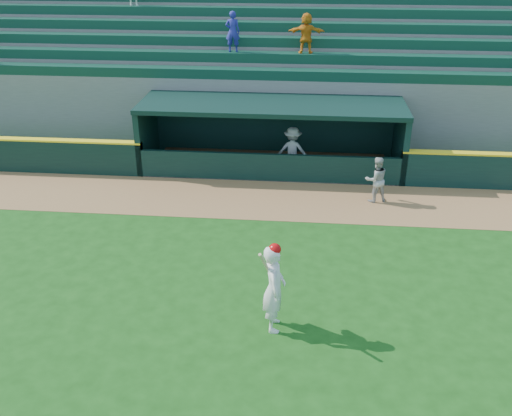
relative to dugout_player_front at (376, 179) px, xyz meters
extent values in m
plane|color=#144511|center=(-3.54, -5.14, -0.76)|extent=(120.00, 120.00, 0.00)
cube|color=olive|center=(-3.54, -0.24, -0.75)|extent=(40.00, 3.00, 0.01)
imported|color=#A1A19C|center=(0.00, 0.00, 0.00)|extent=(0.87, 0.76, 1.52)
imported|color=#9D9D98|center=(-2.76, 2.18, 0.10)|extent=(1.14, 0.70, 1.71)
cube|color=#62615D|center=(-3.54, 2.56, -0.74)|extent=(9.00, 2.60, 0.04)
cube|color=black|center=(-8.14, 2.56, 0.39)|extent=(0.20, 2.60, 2.30)
cube|color=black|center=(1.06, 2.56, 0.39)|extent=(0.20, 2.60, 2.30)
cube|color=black|center=(-3.54, 3.86, 0.39)|extent=(9.40, 0.20, 2.30)
cube|color=black|center=(-3.54, 2.56, 1.62)|extent=(9.40, 2.80, 0.16)
cube|color=black|center=(-3.54, 1.34, -0.26)|extent=(9.00, 0.16, 1.00)
cube|color=brown|center=(-3.54, 3.36, -0.51)|extent=(8.40, 0.45, 0.10)
cube|color=slate|center=(-3.54, 4.39, 0.70)|extent=(34.00, 0.85, 2.91)
cube|color=#0F3828|center=(-3.54, 4.27, 2.33)|extent=(34.00, 0.60, 0.36)
cube|color=slate|center=(-3.54, 5.24, 0.92)|extent=(34.00, 0.85, 3.36)
cube|color=#0F3828|center=(-3.54, 5.12, 2.78)|extent=(34.00, 0.60, 0.36)
cube|color=slate|center=(-3.54, 6.09, 1.15)|extent=(34.00, 0.85, 3.81)
cube|color=#0F3828|center=(-3.54, 5.97, 3.23)|extent=(34.00, 0.60, 0.36)
cube|color=slate|center=(-3.54, 6.94, 1.37)|extent=(34.00, 0.85, 4.26)
cube|color=#0F3828|center=(-3.54, 6.82, 3.68)|extent=(34.00, 0.60, 0.36)
cube|color=slate|center=(-3.54, 7.79, 1.60)|extent=(34.00, 0.85, 4.71)
cube|color=#0F3828|center=(-3.54, 7.67, 4.13)|extent=(34.00, 0.60, 0.36)
cube|color=slate|center=(-3.54, 8.64, 1.82)|extent=(34.00, 0.85, 5.16)
cube|color=slate|center=(-3.54, 9.49, 2.05)|extent=(34.00, 0.85, 5.61)
cube|color=slate|center=(-3.54, 10.06, 2.05)|extent=(34.50, 0.30, 5.61)
imported|color=navy|center=(-5.23, 5.14, 3.72)|extent=(0.56, 0.38, 1.51)
imported|color=orange|center=(-2.44, 5.14, 3.70)|extent=(1.38, 0.46, 1.48)
imported|color=silver|center=(-2.84, -6.84, 0.26)|extent=(0.55, 0.79, 2.04)
sphere|color=#B20909|center=(-2.84, -6.84, 1.22)|extent=(0.27, 0.27, 0.27)
cylinder|color=#D9BB8B|center=(-3.02, -7.06, 0.99)|extent=(0.26, 0.48, 0.76)
camera|label=1|loc=(-2.28, -17.06, 7.17)|focal=40.00mm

